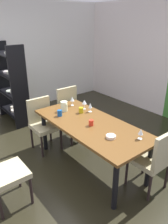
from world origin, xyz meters
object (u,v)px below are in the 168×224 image
wine_glass_right (84,102)px  serving_bowl_center (111,137)px  chair_left_far (71,111)px  cup_east (60,113)px  cup_north (81,110)px  pitcher_west (64,106)px  chair_head_near (0,171)px  chair_left_near (43,121)px  dining_table (90,128)px  chair_right_far (154,158)px  cup_near_window (91,123)px  display_shelf (11,84)px  wine_glass_south (72,99)px  wine_glass_front (141,132)px  wine_glass_left (90,106)px

wine_glass_right → serving_bowl_center: bearing=-19.0°
chair_left_far → cup_east: (0.43, -0.52, 0.26)m
cup_north → pitcher_west: (-0.23, -0.17, 0.04)m
cup_east → chair_head_near: bearing=-67.8°
chair_head_near → chair_left_far: 1.87m
chair_left_near → dining_table: bearing=108.0°
cup_north → pitcher_west: 0.29m
wine_glass_right → cup_east: (-0.02, -0.48, -0.08)m
chair_right_far → pitcher_west: chair_right_far is taller
chair_head_near → cup_near_window: bearing=85.7°
display_shelf → cup_east: display_shelf is taller
chair_left_far → cup_north: (0.54, -0.18, 0.25)m
chair_left_near → wine_glass_south: (0.18, 0.50, 0.35)m
wine_glass_front → pitcher_west: 1.39m
wine_glass_left → cup_near_window: bearing=-38.4°
chair_right_far → pitcher_west: size_ratio=5.51×
dining_table → cup_east: size_ratio=19.52×
chair_right_far → display_shelf: size_ratio=0.54×
serving_bowl_center → cup_near_window: size_ratio=1.49×
cup_north → wine_glass_south: bearing=167.4°
wine_glass_front → cup_east: 1.31m
chair_left_far → cup_east: 0.72m
dining_table → wine_glass_left: 0.46m
chair_left_near → chair_right_far: size_ratio=0.99×
chair_right_far → dining_table: bearing=108.0°
display_shelf → cup_east: 1.86m
wine_glass_left → pitcher_west: size_ratio=0.93×
wine_glass_front → serving_bowl_center: size_ratio=1.12×
chair_left_near → wine_glass_front: chair_left_near is taller
pitcher_west → wine_glass_right: bearing=64.9°
chair_right_far → cup_east: chair_right_far is taller
wine_glass_left → cup_north: (-0.06, -0.14, -0.06)m
chair_left_far → display_shelf: display_shelf is taller
chair_head_near → wine_glass_right: bearing=105.3°
serving_bowl_center → cup_near_window: cup_near_window is taller
chair_left_far → wine_glass_right: bearing=85.4°
serving_bowl_center → cup_east: cup_east is taller
chair_right_far → cup_near_window: bearing=111.7°
wine_glass_right → cup_north: bearing=-57.4°
display_shelf → wine_glass_front: size_ratio=12.00×
chair_right_far → wine_glass_right: chair_right_far is taller
dining_table → cup_east: cup_east is taller
chair_left_far → chair_right_far: bearing=90.0°
display_shelf → dining_table: bearing=6.5°
display_shelf → chair_head_near: bearing=-25.0°
chair_left_far → wine_glass_front: (1.67, -0.09, 0.31)m
chair_left_far → serving_bowl_center: 1.48m
chair_right_far → cup_north: chair_right_far is taller
chair_left_far → wine_glass_front: 1.70m
wine_glass_left → cup_east: 0.51m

